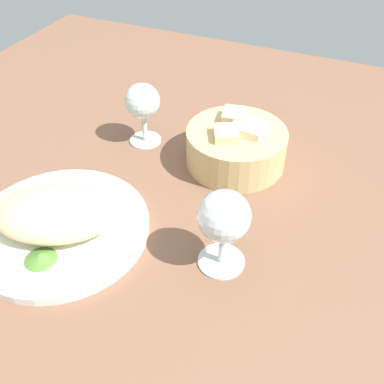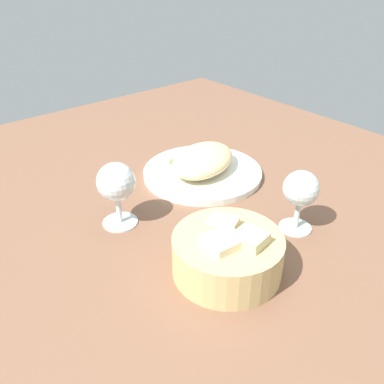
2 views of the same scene
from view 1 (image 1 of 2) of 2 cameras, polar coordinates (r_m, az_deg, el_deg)
The scene contains 7 objects.
ground_plane at distance 69.79cm, azimuth -1.57°, elevation -4.94°, with size 140.00×140.00×2.00cm, color brown.
plate at distance 70.63cm, azimuth -16.47°, elevation -4.45°, with size 26.98×26.98×1.40cm, color white.
omelette at distance 68.46cm, azimuth -16.98°, elevation -2.55°, with size 18.18×12.18×5.05cm, color beige.
lettuce_garnish at distance 65.76cm, azimuth -18.81°, elevation -7.83°, with size 4.64×4.64×1.03cm, color #4C7B30.
bread_basket at distance 79.52cm, azimuth 5.66°, elevation 5.91°, with size 17.55×17.55×8.52cm.
wine_glass_near at distance 58.28cm, azimuth 4.08°, elevation -3.57°, with size 7.11×7.11×12.55cm.
wine_glass_far at distance 83.17cm, azimuth -6.32°, elevation 11.03°, with size 6.47×6.47×11.85cm.
Camera 1 is at (21.18, -43.69, 49.13)cm, focal length 41.84 mm.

